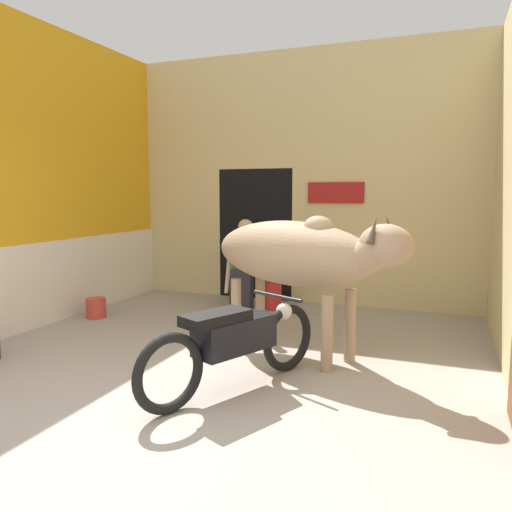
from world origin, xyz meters
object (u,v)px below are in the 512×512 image
(motorcycle_near, at_px, (235,341))
(plastic_stool, at_px, (273,292))
(bucket, at_px, (96,308))
(cow, at_px, (298,254))
(shopkeeper_seated, at_px, (244,261))

(motorcycle_near, distance_m, plastic_stool, 2.94)
(plastic_stool, height_order, bucket, plastic_stool)
(cow, bearing_deg, bucket, 170.56)
(motorcycle_near, bearing_deg, cow, 78.13)
(cow, relative_size, plastic_stool, 5.04)
(cow, xyz_separation_m, shopkeeper_seated, (-1.32, 1.76, -0.37))
(shopkeeper_seated, relative_size, bucket, 4.88)
(motorcycle_near, height_order, shopkeeper_seated, shopkeeper_seated)
(plastic_stool, distance_m, bucket, 2.42)
(shopkeeper_seated, bearing_deg, motorcycle_near, -68.99)
(cow, distance_m, plastic_stool, 2.14)
(cow, xyz_separation_m, motorcycle_near, (-0.23, -1.08, -0.61))
(cow, relative_size, motorcycle_near, 1.30)
(shopkeeper_seated, bearing_deg, bucket, -141.56)
(cow, xyz_separation_m, plastic_stool, (-0.88, 1.79, -0.79))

